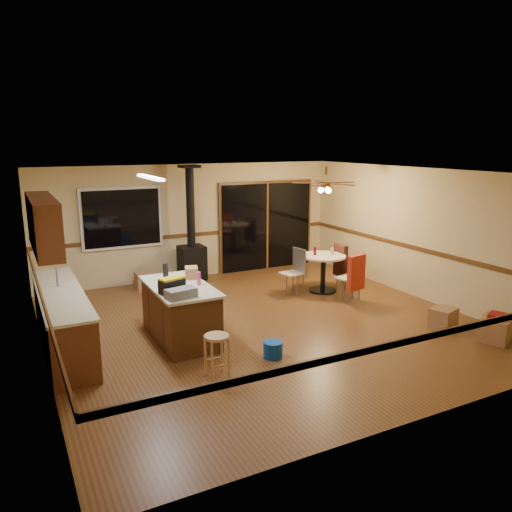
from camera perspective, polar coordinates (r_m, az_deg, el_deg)
floor at (r=8.73m, az=0.90°, el=-7.77°), size 7.00×7.00×0.00m
ceiling at (r=8.18m, az=0.97°, el=9.52°), size 7.00×7.00×0.00m
wall_back at (r=11.52m, az=-7.27°, el=3.92°), size 7.00×0.00×7.00m
wall_front at (r=5.63m, az=17.97°, el=-6.28°), size 7.00×0.00×7.00m
wall_left at (r=7.44m, az=-23.64°, el=-2.09°), size 0.00×7.00×7.00m
wall_right at (r=10.44m, az=18.18°, el=2.44°), size 0.00×7.00×7.00m
chair_rail at (r=8.43m, az=0.93°, el=-1.40°), size 7.00×7.00×0.08m
window at (r=11.01m, az=-15.08°, el=4.21°), size 1.72×0.10×1.32m
sliding_door at (r=12.28m, az=1.22°, el=3.40°), size 2.52×0.10×2.10m
lower_cabinets at (r=8.19m, az=-21.22°, el=-6.94°), size 0.60×3.00×0.86m
countertop at (r=8.05m, az=-21.49°, el=-3.92°), size 0.64×3.04×0.04m
upper_cabinets at (r=8.02m, az=-23.12°, el=3.37°), size 0.35×2.00×0.80m
kitchen_island at (r=8.03m, az=-8.65°, el=-6.38°), size 0.88×1.68×0.90m
wood_stove at (r=11.14m, az=-7.36°, el=0.62°), size 0.55×0.50×2.52m
ceiling_fan at (r=10.24m, az=7.98°, el=7.92°), size 0.24×0.24×0.55m
fluorescent_strip at (r=7.80m, az=-12.00°, el=8.77°), size 0.10×1.20×0.04m
toolbox_grey at (r=7.26m, az=-8.58°, el=-4.21°), size 0.47×0.31×0.13m
toolbox_black at (r=7.50m, az=-9.58°, el=-3.40°), size 0.41×0.29×0.20m
toolbox_yellow_lid at (r=7.47m, az=-9.61°, el=-2.54°), size 0.40×0.29×0.03m
box_on_island at (r=8.26m, az=-7.39°, el=-1.88°), size 0.27×0.32×0.18m
bottle_dark at (r=8.09m, az=-10.29°, el=-1.85°), size 0.09×0.09×0.31m
bottle_pink at (r=7.85m, az=-6.56°, el=-2.55°), size 0.07×0.07×0.21m
bottle_white at (r=8.53m, az=-10.24°, el=-1.48°), size 0.07×0.07×0.19m
bar_stool at (r=6.79m, az=-4.49°, el=-11.36°), size 0.43×0.43×0.60m
blue_bucket at (r=7.43m, az=1.94°, el=-10.63°), size 0.32×0.32×0.24m
dining_table at (r=10.52m, az=7.69°, el=-1.23°), size 0.93×0.93×0.78m
glass_red at (r=10.44m, az=6.76°, el=0.57°), size 0.08×0.08×0.17m
glass_cream at (r=10.51m, az=8.71°, el=0.52°), size 0.08×0.08×0.15m
chair_left at (r=10.28m, az=4.60°, el=-1.16°), size 0.46×0.45×0.51m
chair_near at (r=9.91m, az=11.26°, el=-1.87°), size 0.52×0.55×0.70m
chair_right at (r=10.86m, az=9.74°, el=-0.50°), size 0.50×0.47×0.70m
box_under_window at (r=10.93m, az=-12.38°, el=-2.78°), size 0.46×0.37×0.36m
box_corner_a at (r=8.84m, az=25.70°, el=-7.55°), size 0.62×0.58×0.38m
box_corner_b at (r=9.11m, az=20.61°, el=-6.61°), size 0.50×0.46×0.34m
box_small_red at (r=8.77m, az=25.84°, el=-6.16°), size 0.34×0.32×0.07m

